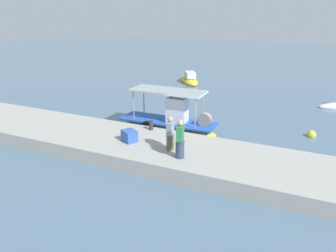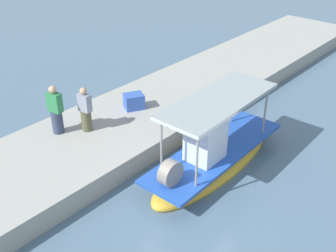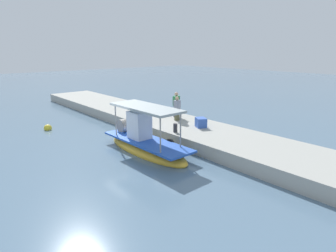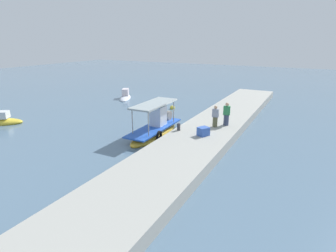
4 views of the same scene
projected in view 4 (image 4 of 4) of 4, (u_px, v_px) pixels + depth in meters
ground_plane at (162, 129)px, 22.19m from camera, size 120.00×120.00×0.00m
dock_quay at (208, 132)px, 20.34m from camera, size 36.00×4.24×0.72m
main_fishing_boat at (155, 129)px, 20.83m from camera, size 6.13×1.93×2.85m
fisherman_near_bollard at (226, 115)px, 20.65m from camera, size 0.46×0.54×1.77m
fisherman_by_crate at (215, 117)px, 20.32m from camera, size 0.40×0.48×1.63m
mooring_bollard at (179, 127)px, 19.62m from camera, size 0.24×0.24×0.51m
cargo_crate at (203, 131)px, 18.58m from camera, size 0.91×0.85×0.58m
marker_buoy at (172, 108)px, 28.70m from camera, size 0.53×0.53×0.53m
moored_boat_near at (125, 97)px, 33.70m from camera, size 4.00×2.97×1.41m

